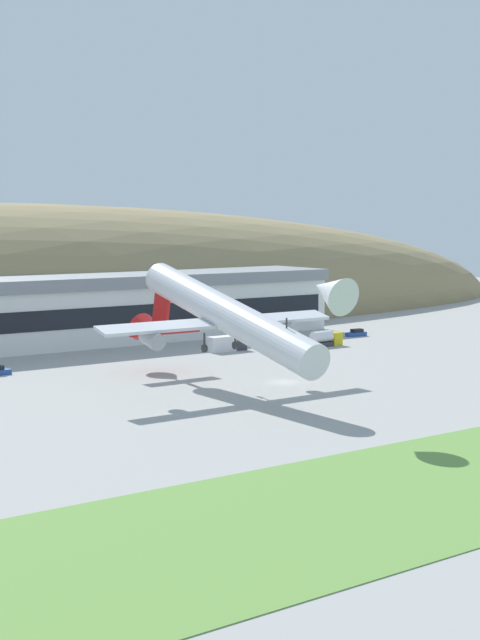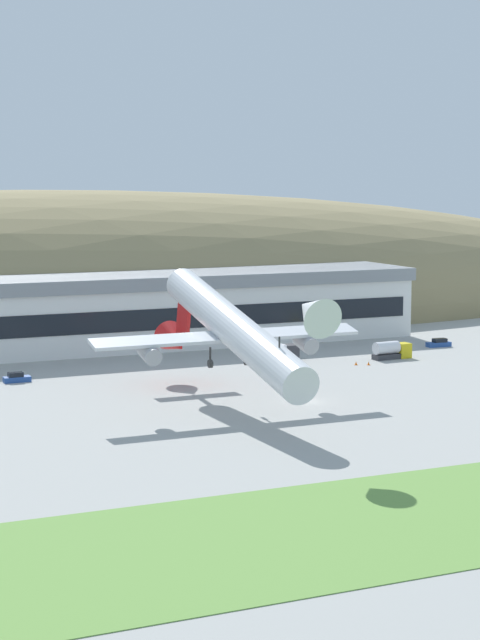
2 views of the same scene
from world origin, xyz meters
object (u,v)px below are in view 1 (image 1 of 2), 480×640
at_px(box_truck, 326,339).
at_px(cargo_airplane, 224,316).
at_px(service_car_0, 356,333).
at_px(traffic_cone_1, 311,350).
at_px(fuel_truck, 227,344).
at_px(terminal_building, 113,303).
at_px(traffic_cone_0, 300,350).

bearing_deg(box_truck, cargo_airplane, -146.78).
xyz_separation_m(cargo_airplane, service_car_0, (56.47, 35.13, -10.12)).
relative_size(service_car_0, traffic_cone_1, 7.96).
height_order(service_car_0, fuel_truck, fuel_truck).
bearing_deg(traffic_cone_1, cargo_airplane, -146.19).
xyz_separation_m(terminal_building, box_truck, (30.00, -30.85, -6.14)).
height_order(service_car_0, traffic_cone_0, service_car_0).
bearing_deg(terminal_building, traffic_cone_0, -57.79).
height_order(cargo_airplane, traffic_cone_1, cargo_airplane).
distance_m(terminal_building, cargo_airplane, 59.14).
bearing_deg(traffic_cone_0, traffic_cone_1, -26.36).
distance_m(cargo_airplane, box_truck, 50.34).
distance_m(cargo_airplane, traffic_cone_0, 41.96).
xyz_separation_m(box_truck, traffic_cone_1, (-6.80, -3.94, -1.17)).
height_order(cargo_airplane, traffic_cone_0, cargo_airplane).
relative_size(fuel_truck, traffic_cone_0, 13.19).
distance_m(cargo_airplane, service_car_0, 67.27).
relative_size(traffic_cone_0, traffic_cone_1, 1.00).
bearing_deg(terminal_building, service_car_0, -26.84).
bearing_deg(fuel_truck, terminal_building, 113.20).
xyz_separation_m(traffic_cone_0, traffic_cone_1, (1.86, -0.92, 0.00)).
relative_size(cargo_airplane, service_car_0, 11.01).
distance_m(fuel_truck, traffic_cone_1, 15.65).
relative_size(service_car_0, box_truck, 0.65).
height_order(terminal_building, traffic_cone_1, terminal_building).
bearing_deg(box_truck, traffic_cone_1, -149.90).
distance_m(service_car_0, fuel_truck, 34.35).
bearing_deg(terminal_building, cargo_airplane, -101.12).
bearing_deg(cargo_airplane, service_car_0, 31.89).
xyz_separation_m(fuel_truck, box_truck, (19.17, -5.58, 0.06)).
bearing_deg(service_car_0, fuel_truck, -175.90).
bearing_deg(service_car_0, traffic_cone_0, -155.03).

